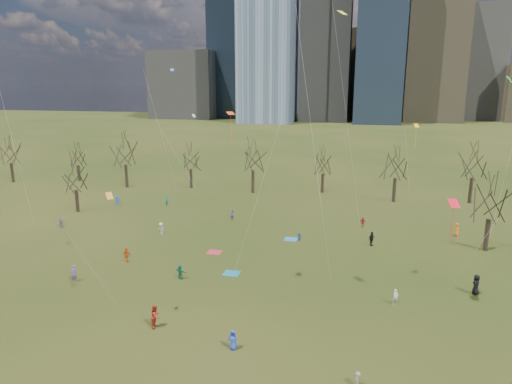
% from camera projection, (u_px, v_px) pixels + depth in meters
% --- Properties ---
extents(ground, '(500.00, 500.00, 0.00)m').
position_uv_depth(ground, '(227.00, 296.00, 41.67)').
color(ground, black).
rests_on(ground, ground).
extents(downtown_skyline, '(212.50, 78.00, 118.00)m').
position_uv_depth(downtown_skyline, '(338.00, 43.00, 232.82)').
color(downtown_skyline, slate).
rests_on(downtown_skyline, ground).
extents(bare_tree_row, '(113.04, 29.80, 9.50)m').
position_uv_depth(bare_tree_row, '(290.00, 163.00, 75.56)').
color(bare_tree_row, black).
rests_on(bare_tree_row, ground).
extents(blanket_teal, '(1.60, 1.50, 0.03)m').
position_uv_depth(blanket_teal, '(232.00, 273.00, 46.63)').
color(blanket_teal, '#176C8C').
rests_on(blanket_teal, ground).
extents(blanket_navy, '(1.60, 1.50, 0.03)m').
position_uv_depth(blanket_navy, '(291.00, 239.00, 56.82)').
color(blanket_navy, '#276FBA').
rests_on(blanket_navy, ground).
extents(blanket_crimson, '(1.60, 1.50, 0.03)m').
position_uv_depth(blanket_crimson, '(214.00, 252.00, 52.43)').
color(blanket_crimson, '#B42437').
rests_on(blanket_crimson, ground).
extents(person_0, '(0.77, 0.52, 1.54)m').
position_uv_depth(person_0, '(233.00, 340.00, 33.16)').
color(person_0, '#2945B4').
rests_on(person_0, ground).
extents(person_1, '(0.64, 0.59, 1.46)m').
position_uv_depth(person_1, '(396.00, 297.00, 39.87)').
color(person_1, silver).
rests_on(person_1, ground).
extents(person_2, '(0.75, 0.94, 1.89)m').
position_uv_depth(person_2, '(156.00, 316.00, 36.17)').
color(person_2, '#B32819').
rests_on(person_2, ground).
extents(person_3, '(0.48, 0.71, 1.02)m').
position_uv_depth(person_3, '(358.00, 379.00, 29.17)').
color(person_3, slate).
rests_on(person_3, ground).
extents(person_4, '(1.02, 0.55, 1.65)m').
position_uv_depth(person_4, '(127.00, 255.00, 49.34)').
color(person_4, '#CA5016').
rests_on(person_4, ground).
extents(person_5, '(1.45, 0.86, 1.49)m').
position_uv_depth(person_5, '(180.00, 272.00, 45.19)').
color(person_5, '#186C49').
rests_on(person_5, ground).
extents(person_6, '(0.96, 1.10, 1.90)m').
position_uv_depth(person_6, '(476.00, 285.00, 41.83)').
color(person_6, black).
rests_on(person_6, ground).
extents(person_7, '(0.58, 0.71, 1.68)m').
position_uv_depth(person_7, '(74.00, 273.00, 44.61)').
color(person_7, '#804A95').
rests_on(person_7, ground).
extents(person_8, '(0.64, 0.66, 1.06)m').
position_uv_depth(person_8, '(299.00, 237.00, 55.95)').
color(person_8, '#23529A').
rests_on(person_8, ground).
extents(person_9, '(1.13, 0.94, 1.52)m').
position_uv_depth(person_9, '(161.00, 228.00, 58.70)').
color(person_9, silver).
rests_on(person_9, ground).
extents(person_10, '(0.89, 0.44, 1.47)m').
position_uv_depth(person_10, '(363.00, 222.00, 61.27)').
color(person_10, '#B1191E').
rests_on(person_10, ground).
extents(person_11, '(0.93, 1.40, 1.45)m').
position_uv_depth(person_11, '(62.00, 223.00, 61.04)').
color(person_11, slate).
rests_on(person_11, ground).
extents(person_12, '(0.71, 0.93, 1.70)m').
position_uv_depth(person_12, '(457.00, 229.00, 57.93)').
color(person_12, orange).
rests_on(person_12, ground).
extents(person_13, '(0.72, 0.82, 1.89)m').
position_uv_depth(person_13, '(167.00, 200.00, 71.91)').
color(person_13, '#197265').
rests_on(person_13, ground).
extents(person_14, '(0.95, 0.94, 1.55)m').
position_uv_depth(person_14, '(233.00, 215.00, 64.69)').
color(person_14, '#8C4C99').
rests_on(person_14, ground).
extents(person_15, '(1.28, 1.12, 1.72)m').
position_uv_depth(person_15, '(117.00, 201.00, 71.97)').
color(person_15, '#263FA5').
rests_on(person_15, ground).
extents(person_16, '(1.00, 1.07, 1.76)m').
position_uv_depth(person_16, '(372.00, 239.00, 54.37)').
color(person_16, black).
rests_on(person_16, ground).
extents(kites_airborne, '(56.76, 48.54, 30.34)m').
position_uv_depth(kites_airborne, '(262.00, 145.00, 50.29)').
color(kites_airborne, '#FF5215').
rests_on(kites_airborne, ground).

